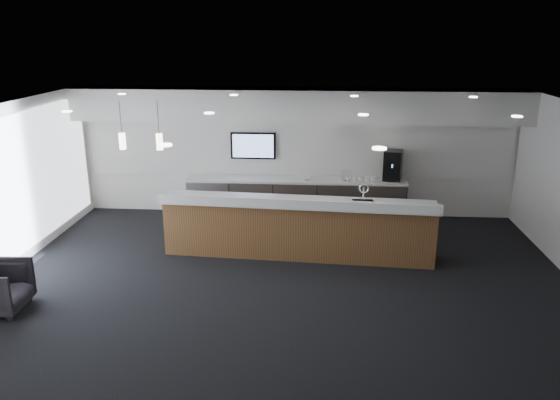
{
  "coord_description": "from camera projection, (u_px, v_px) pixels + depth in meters",
  "views": [
    {
      "loc": [
        0.55,
        -8.45,
        4.21
      ],
      "look_at": [
        -0.18,
        1.3,
        1.16
      ],
      "focal_mm": 35.0,
      "sensor_mm": 36.0,
      "label": 1
    }
  ],
  "objects": [
    {
      "name": "cup_3",
      "position": [
        354.0,
        179.0,
        12.33
      ],
      "size": [
        0.14,
        0.14,
        0.1
      ],
      "primitive_type": "imported",
      "rotation": [
        0.0,
        0.0,
        1.94
      ],
      "color": "white",
      "rests_on": "back_credenza"
    },
    {
      "name": "back_credenza",
      "position": [
        295.0,
        198.0,
        12.66
      ],
      "size": [
        5.06,
        0.66,
        0.95
      ],
      "color": "gray",
      "rests_on": "ground"
    },
    {
      "name": "cup_0",
      "position": [
        373.0,
        179.0,
        12.3
      ],
      "size": [
        0.11,
        0.11,
        0.1
      ],
      "primitive_type": "imported",
      "color": "white",
      "rests_on": "back_credenza"
    },
    {
      "name": "back_wall",
      "position": [
        296.0,
        152.0,
        12.7
      ],
      "size": [
        10.0,
        0.02,
        3.0
      ],
      "primitive_type": "cube",
      "color": "silver",
      "rests_on": "ground"
    },
    {
      "name": "coffee_machine",
      "position": [
        393.0,
        165.0,
        12.32
      ],
      "size": [
        0.48,
        0.56,
        0.68
      ],
      "rotation": [
        0.0,
        0.0,
        -0.23
      ],
      "color": "black",
      "rests_on": "back_credenza"
    },
    {
      "name": "alcove_panel",
      "position": [
        296.0,
        148.0,
        12.64
      ],
      "size": [
        9.8,
        0.06,
        1.4
      ],
      "primitive_type": "cube",
      "color": "silver",
      "rests_on": "back_wall"
    },
    {
      "name": "info_sign_left",
      "position": [
        308.0,
        176.0,
        12.39
      ],
      "size": [
        0.15,
        0.03,
        0.2
      ],
      "primitive_type": "cube",
      "rotation": [
        0.0,
        0.0,
        -0.07
      ],
      "color": "silver",
      "rests_on": "back_credenza"
    },
    {
      "name": "cup_1",
      "position": [
        367.0,
        179.0,
        12.31
      ],
      "size": [
        0.15,
        0.15,
        0.1
      ],
      "primitive_type": "imported",
      "rotation": [
        0.0,
        0.0,
        0.65
      ],
      "color": "white",
      "rests_on": "back_credenza"
    },
    {
      "name": "ground",
      "position": [
        285.0,
        287.0,
        9.34
      ],
      "size": [
        10.0,
        10.0,
        0.0
      ],
      "primitive_type": "plane",
      "color": "black",
      "rests_on": "ground"
    },
    {
      "name": "ceiling_can_lights",
      "position": [
        285.0,
        114.0,
        8.46
      ],
      "size": [
        7.0,
        5.0,
        0.02
      ],
      "primitive_type": null,
      "color": "silver",
      "rests_on": "ceiling"
    },
    {
      "name": "soffit_bulkhead",
      "position": [
        296.0,
        105.0,
        11.93
      ],
      "size": [
        10.0,
        0.9,
        0.7
      ],
      "primitive_type": "cube",
      "color": "silver",
      "rests_on": "back_wall"
    },
    {
      "name": "service_counter",
      "position": [
        298.0,
        227.0,
        10.52
      ],
      "size": [
        5.27,
        1.2,
        1.49
      ],
      "rotation": [
        0.0,
        0.0,
        -0.06
      ],
      "color": "brown",
      "rests_on": "ground"
    },
    {
      "name": "pendant_left",
      "position": [
        152.0,
        147.0,
        9.6
      ],
      "size": [
        0.12,
        0.12,
        0.3
      ],
      "primitive_type": "cylinder",
      "color": "#F8E7C1",
      "rests_on": "ceiling"
    },
    {
      "name": "ceiling",
      "position": [
        285.0,
        112.0,
        8.45
      ],
      "size": [
        10.0,
        8.0,
        0.02
      ],
      "primitive_type": "cube",
      "color": "black",
      "rests_on": "back_wall"
    },
    {
      "name": "wall_tv",
      "position": [
        253.0,
        146.0,
        12.64
      ],
      "size": [
        1.05,
        0.08,
        0.62
      ],
      "color": "black",
      "rests_on": "back_wall"
    },
    {
      "name": "pendant_right",
      "position": [
        114.0,
        146.0,
        9.65
      ],
      "size": [
        0.12,
        0.12,
        0.3
      ],
      "primitive_type": "cylinder",
      "color": "#F8E7C1",
      "rests_on": "ceiling"
    },
    {
      "name": "cup_2",
      "position": [
        361.0,
        179.0,
        12.32
      ],
      "size": [
        0.14,
        0.14,
        0.1
      ],
      "primitive_type": "imported",
      "rotation": [
        0.0,
        0.0,
        1.29
      ],
      "color": "white",
      "rests_on": "back_credenza"
    },
    {
      "name": "info_sign_right",
      "position": [
        346.0,
        175.0,
        12.31
      ],
      "size": [
        0.19,
        0.06,
        0.26
      ],
      "primitive_type": "cube",
      "rotation": [
        0.0,
        0.0,
        0.22
      ],
      "color": "silver",
      "rests_on": "back_credenza"
    },
    {
      "name": "cup_4",
      "position": [
        348.0,
        179.0,
        12.34
      ],
      "size": [
        0.15,
        0.15,
        0.1
      ],
      "primitive_type": "imported",
      "rotation": [
        0.0,
        0.0,
        2.58
      ],
      "color": "white",
      "rests_on": "back_credenza"
    }
  ]
}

